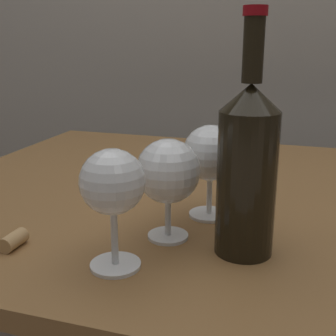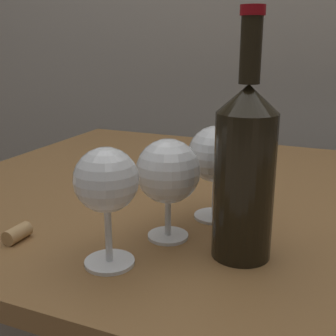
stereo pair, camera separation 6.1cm
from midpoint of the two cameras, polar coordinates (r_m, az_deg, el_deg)
dining_table at (r=0.87m, az=4.82°, el=-8.99°), size 1.14×0.88×0.71m
wine_glass_amber at (r=0.54m, az=-10.48°, el=-2.27°), size 0.08×0.08×0.16m
wine_glass_port at (r=0.62m, az=-2.84°, el=-0.76°), size 0.09×0.09×0.15m
wine_glass_merlot at (r=0.69m, az=2.81°, el=1.66°), size 0.09×0.09×0.15m
wine_bottle at (r=0.57m, az=7.29°, el=0.13°), size 0.08×0.08×0.32m
cork at (r=0.66m, az=-22.01°, el=-8.78°), size 0.02×0.04×0.02m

